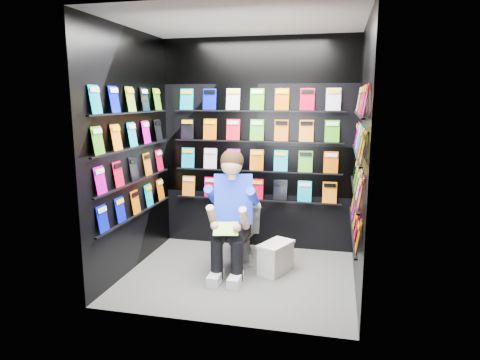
# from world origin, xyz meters

# --- Properties ---
(floor) EXTENTS (2.40, 2.40, 0.00)m
(floor) POSITION_xyz_m (0.00, 0.00, 0.00)
(floor) COLOR #595956
(floor) RESTS_ON ground
(ceiling) EXTENTS (2.40, 2.40, 0.00)m
(ceiling) POSITION_xyz_m (0.00, 0.00, 2.60)
(ceiling) COLOR white
(ceiling) RESTS_ON floor
(wall_back) EXTENTS (2.40, 0.04, 2.60)m
(wall_back) POSITION_xyz_m (0.00, 1.00, 1.30)
(wall_back) COLOR black
(wall_back) RESTS_ON floor
(wall_front) EXTENTS (2.40, 0.04, 2.60)m
(wall_front) POSITION_xyz_m (0.00, -1.00, 1.30)
(wall_front) COLOR black
(wall_front) RESTS_ON floor
(wall_left) EXTENTS (0.04, 2.00, 2.60)m
(wall_left) POSITION_xyz_m (-1.20, 0.00, 1.30)
(wall_left) COLOR black
(wall_left) RESTS_ON floor
(wall_right) EXTENTS (0.04, 2.00, 2.60)m
(wall_right) POSITION_xyz_m (1.20, 0.00, 1.30)
(wall_right) COLOR black
(wall_right) RESTS_ON floor
(comics_back) EXTENTS (2.10, 0.06, 1.37)m
(comics_back) POSITION_xyz_m (0.00, 0.97, 1.31)
(comics_back) COLOR #D56106
(comics_back) RESTS_ON wall_back
(comics_left) EXTENTS (0.06, 1.70, 1.37)m
(comics_left) POSITION_xyz_m (-1.17, 0.00, 1.31)
(comics_left) COLOR #D56106
(comics_left) RESTS_ON wall_left
(comics_right) EXTENTS (0.06, 1.70, 1.37)m
(comics_right) POSITION_xyz_m (1.17, 0.00, 1.31)
(comics_right) COLOR #D56106
(comics_right) RESTS_ON wall_right
(toilet) EXTENTS (0.57, 0.82, 0.73)m
(toilet) POSITION_xyz_m (-0.09, 0.53, 0.37)
(toilet) COLOR white
(toilet) RESTS_ON floor
(longbox) EXTENTS (0.37, 0.46, 0.30)m
(longbox) POSITION_xyz_m (0.36, 0.20, 0.15)
(longbox) COLOR silver
(longbox) RESTS_ON floor
(longbox_lid) EXTENTS (0.39, 0.49, 0.03)m
(longbox_lid) POSITION_xyz_m (0.36, 0.20, 0.32)
(longbox_lid) COLOR silver
(longbox_lid) RESTS_ON longbox
(reader) EXTENTS (0.72, 0.91, 1.49)m
(reader) POSITION_xyz_m (-0.09, 0.15, 0.79)
(reader) COLOR #1935EA
(reader) RESTS_ON toilet
(held_comic) EXTENTS (0.28, 0.20, 0.11)m
(held_comic) POSITION_xyz_m (-0.09, -0.20, 0.58)
(held_comic) COLOR green
(held_comic) RESTS_ON reader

